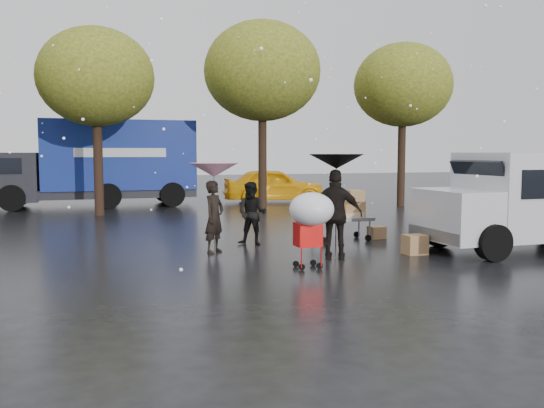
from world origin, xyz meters
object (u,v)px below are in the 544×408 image
object	(u,v)px
vendor_cart	(344,212)
person_pink	(214,217)
person_black	(336,214)
shopping_cart	(311,214)
white_van	(533,199)
blue_truck	(98,163)
yellow_taxi	(274,185)

from	to	relation	value
vendor_cart	person_pink	bearing A→B (deg)	-167.85
person_pink	person_black	bearing A→B (deg)	-77.95
person_pink	shopping_cart	size ratio (longest dim) A/B	1.08
person_pink	person_black	xyz separation A→B (m)	(2.23, -1.51, 0.13)
vendor_cart	person_black	bearing A→B (deg)	-118.74
person_pink	white_van	bearing A→B (deg)	-58.12
person_black	vendor_cart	size ratio (longest dim) A/B	1.22
blue_truck	white_van	bearing A→B (deg)	-56.82
shopping_cart	blue_truck	world-z (taller)	blue_truck
person_black	white_van	bearing A→B (deg)	-155.54
white_van	yellow_taxi	world-z (taller)	white_van
vendor_cart	white_van	world-z (taller)	white_van
blue_truck	yellow_taxi	distance (m)	7.49
yellow_taxi	blue_truck	bearing A→B (deg)	94.88
person_black	person_pink	bearing A→B (deg)	-6.43
white_van	yellow_taxi	bearing A→B (deg)	97.34
person_black	shopping_cart	distance (m)	1.26
white_van	yellow_taxi	distance (m)	13.77
vendor_cart	shopping_cart	xyz separation A→B (m)	(-2.14, -3.13, 0.34)
person_black	white_van	distance (m)	4.77
person_pink	white_van	world-z (taller)	white_van
yellow_taxi	person_pink	bearing A→B (deg)	164.03
person_black	blue_truck	bearing A→B (deg)	-44.58
vendor_cart	white_van	xyz separation A→B (m)	(3.52, -2.52, 0.43)
person_pink	blue_truck	xyz separation A→B (m)	(-2.19, 12.25, 0.96)
person_black	white_van	size ratio (longest dim) A/B	0.38
yellow_taxi	person_black	bearing A→B (deg)	175.17
person_pink	shopping_cart	world-z (taller)	person_pink
person_black	white_van	xyz separation A→B (m)	(4.76, -0.26, 0.23)
blue_truck	person_pink	bearing A→B (deg)	-79.89
person_black	blue_truck	world-z (taller)	blue_truck
vendor_cart	yellow_taxi	size ratio (longest dim) A/B	0.34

